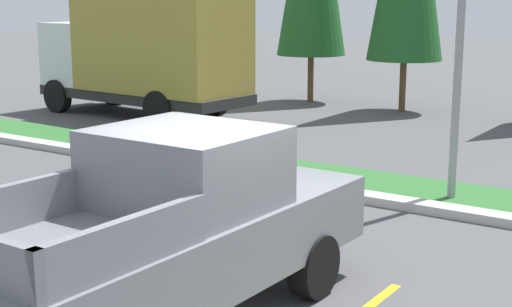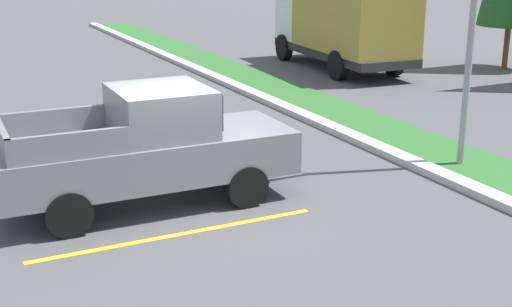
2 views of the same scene
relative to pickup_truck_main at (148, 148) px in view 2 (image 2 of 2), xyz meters
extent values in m
plane|color=#4C4C4F|center=(0.39, 0.60, -1.04)|extent=(120.00, 120.00, 0.00)
cube|color=yellow|center=(-1.55, -0.05, -1.04)|extent=(0.12, 4.80, 0.01)
cube|color=yellow|center=(1.55, -0.05, -1.04)|extent=(0.12, 4.80, 0.01)
cube|color=#B2B2AD|center=(0.39, 5.60, -0.97)|extent=(56.00, 0.40, 0.15)
cube|color=#2D662D|center=(0.39, 6.70, -1.01)|extent=(56.00, 1.80, 0.06)
cylinder|color=black|center=(-0.82, 1.51, -0.66)|extent=(0.29, 0.76, 0.76)
cylinder|color=black|center=(0.88, 1.48, -0.66)|extent=(0.29, 0.76, 0.76)
cylinder|color=black|center=(-0.88, -1.59, -0.66)|extent=(0.29, 0.76, 0.76)
cylinder|color=black|center=(0.82, -1.62, -0.66)|extent=(0.29, 0.76, 0.76)
cube|color=slate|center=(0.00, -0.05, -0.16)|extent=(1.99, 5.23, 0.76)
cube|color=slate|center=(0.00, 0.25, 0.64)|extent=(1.79, 1.63, 0.84)
cube|color=#2D3842|center=(0.02, 1.07, 0.69)|extent=(1.62, 0.09, 0.63)
cube|color=slate|center=(-0.88, -1.49, 0.44)|extent=(0.13, 1.90, 0.44)
cube|color=slate|center=(0.82, -1.52, 0.44)|extent=(0.13, 1.90, 0.44)
cube|color=slate|center=(-0.04, -2.40, 0.44)|extent=(1.80, 0.13, 0.44)
cube|color=silver|center=(0.04, 2.50, -0.40)|extent=(1.81, 0.19, 0.28)
cylinder|color=black|center=(-12.76, 9.58, -0.54)|extent=(1.02, 0.37, 1.00)
cylinder|color=black|center=(-12.61, 11.78, -0.54)|extent=(1.02, 0.37, 1.00)
cylinder|color=black|center=(-8.37, 9.28, -0.54)|extent=(1.02, 0.37, 1.00)
cylinder|color=black|center=(-8.22, 11.47, -0.54)|extent=(1.02, 0.37, 1.00)
cube|color=#262626|center=(-10.09, 10.50, -0.39)|extent=(6.94, 2.76, 0.30)
cube|color=silver|center=(-12.64, 10.68, 0.71)|extent=(1.75, 2.40, 1.90)
cube|color=#2D3842|center=(-13.45, 10.73, 0.96)|extent=(0.20, 2.10, 0.90)
cube|color=olive|center=(-9.29, 10.45, 1.06)|extent=(5.15, 2.74, 2.60)
cylinder|color=gray|center=(0.75, 6.50, 1.97)|extent=(0.14, 0.14, 6.02)
cylinder|color=brown|center=(-7.50, 15.93, -0.25)|extent=(0.20, 0.20, 1.58)
cube|color=orange|center=(-2.28, -1.64, -1.02)|extent=(0.36, 0.36, 0.04)
cone|color=orange|center=(-2.28, -1.64, -0.72)|extent=(0.28, 0.28, 0.56)
cylinder|color=white|center=(-2.28, -1.64, -0.69)|extent=(0.19, 0.19, 0.07)
camera|label=1|loc=(4.89, -5.65, 2.40)|focal=51.95mm
camera|label=2|loc=(11.48, -3.52, 3.52)|focal=49.41mm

